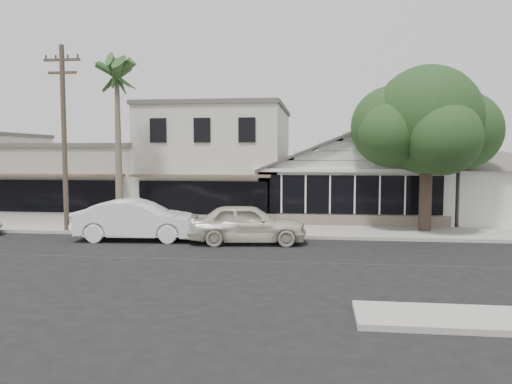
# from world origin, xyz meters

# --- Properties ---
(ground) EXTENTS (140.00, 140.00, 0.00)m
(ground) POSITION_xyz_m (0.00, 0.00, 0.00)
(ground) COLOR black
(ground) RESTS_ON ground
(sidewalk_north) EXTENTS (90.00, 3.50, 0.15)m
(sidewalk_north) POSITION_xyz_m (-8.00, 6.75, 0.07)
(sidewalk_north) COLOR #9E9991
(sidewalk_north) RESTS_ON ground
(corner_shop) EXTENTS (10.40, 8.60, 5.10)m
(corner_shop) POSITION_xyz_m (5.00, 12.47, 2.62)
(corner_shop) COLOR silver
(corner_shop) RESTS_ON ground
(side_cottage) EXTENTS (6.00, 6.00, 3.00)m
(side_cottage) POSITION_xyz_m (13.20, 11.50, 1.50)
(side_cottage) COLOR silver
(side_cottage) RESTS_ON ground
(row_building_near) EXTENTS (8.00, 10.00, 6.50)m
(row_building_near) POSITION_xyz_m (-3.00, 13.50, 3.25)
(row_building_near) COLOR beige
(row_building_near) RESTS_ON ground
(row_building_midnear) EXTENTS (10.00, 10.00, 4.20)m
(row_building_midnear) POSITION_xyz_m (-12.00, 13.50, 2.10)
(row_building_midnear) COLOR #B0AD9E
(row_building_midnear) RESTS_ON ground
(utility_pole) EXTENTS (1.80, 0.24, 9.00)m
(utility_pole) POSITION_xyz_m (-9.00, 5.20, 4.79)
(utility_pole) COLOR brown
(utility_pole) RESTS_ON ground
(car_0) EXTENTS (5.23, 2.58, 1.71)m
(car_0) POSITION_xyz_m (0.12, 3.57, 0.86)
(car_0) COLOR beige
(car_0) RESTS_ON ground
(car_1) EXTENTS (5.61, 2.29, 1.81)m
(car_1) POSITION_xyz_m (-4.88, 3.75, 0.90)
(car_1) COLOR white
(car_1) RESTS_ON ground
(shade_tree) EXTENTS (7.26, 6.56, 8.06)m
(shade_tree) POSITION_xyz_m (8.21, 7.49, 5.30)
(shade_tree) COLOR #47362B
(shade_tree) RESTS_ON ground
(palm_east) EXTENTS (3.15, 3.15, 9.00)m
(palm_east) POSITION_xyz_m (-6.74, 6.27, 7.72)
(palm_east) COLOR #726651
(palm_east) RESTS_ON ground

